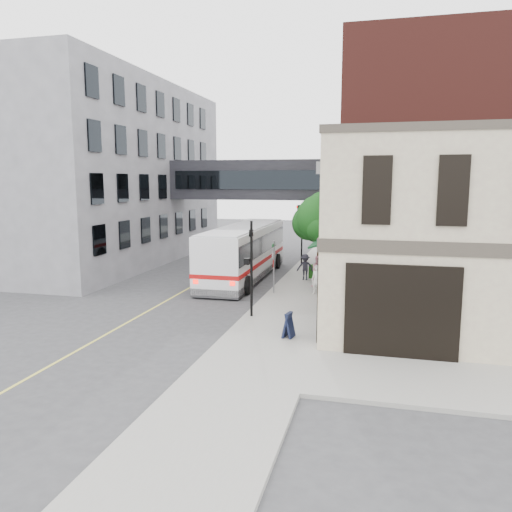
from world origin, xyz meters
The scene contains 17 objects.
ground centered at (0.00, 0.00, 0.00)m, with size 120.00×120.00×0.00m, color #38383A.
sidewalk_main centered at (2.00, 14.00, 0.07)m, with size 4.00×60.00×0.15m, color gray.
corner_building centered at (8.97, 2.00, 4.21)m, with size 10.19×8.12×8.45m.
brick_building centered at (9.98, 15.00, 6.99)m, with size 13.76×18.00×14.00m.
opposite_building centered at (-17.00, 16.00, 7.00)m, with size 14.00×24.00×14.00m, color slate.
skyway_bridge centered at (-3.00, 18.00, 6.50)m, with size 14.00×3.18×3.00m.
traffic_signal_near centered at (0.37, 2.00, 2.98)m, with size 0.44×0.22×4.60m.
traffic_signal_far centered at (0.26, 17.00, 3.34)m, with size 0.53×0.28×4.50m.
street_sign_pole centered at (0.39, 7.00, 1.93)m, with size 0.08×0.75×3.00m.
street_tree centered at (2.19, 13.22, 3.91)m, with size 3.80×3.20×5.60m.
lane_marking centered at (-5.00, 10.00, 0.01)m, with size 0.12×40.00×0.01m, color #D8CC4C.
bus centered at (-2.56, 11.40, 1.92)m, with size 3.17×12.75×3.43m.
pedestrian_a centered at (2.79, 7.29, 0.97)m, with size 0.60×0.39×1.64m, color white.
pedestrian_b centered at (2.66, 9.18, 1.10)m, with size 0.92×0.72×1.89m, color pink.
pedestrian_c centered at (1.55, 11.17, 0.99)m, with size 1.08×0.62×1.67m, color black.
newspaper_box centered at (1.93, 11.86, 0.60)m, with size 0.45×0.40×0.90m, color #1A5714.
sandwich_board centered at (2.68, -0.75, 0.67)m, with size 0.37×0.58×1.04m, color black.
Camera 1 is at (6.19, -20.09, 6.52)m, focal length 35.00 mm.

